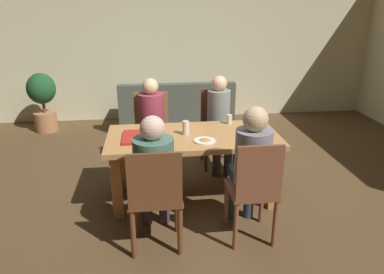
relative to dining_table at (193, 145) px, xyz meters
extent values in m
plane|color=brown|center=(0.00, 0.00, -0.61)|extent=(20.00, 20.00, 0.00)
cube|color=beige|center=(0.00, 3.05, 0.69)|extent=(7.41, 0.12, 2.61)
cube|color=#BD8449|center=(0.00, 0.00, 0.09)|extent=(1.79, 0.86, 0.05)
cube|color=#C67D40|center=(-0.79, -0.33, -0.27)|extent=(0.10, 0.10, 0.67)
cube|color=#C67D40|center=(0.79, -0.33, -0.27)|extent=(0.10, 0.10, 0.67)
cube|color=#C67D40|center=(-0.79, 0.33, -0.27)|extent=(0.10, 0.10, 0.67)
cube|color=#C67D40|center=(0.79, 0.33, -0.27)|extent=(0.10, 0.10, 0.67)
cylinder|color=olive|center=(-0.23, 0.60, -0.38)|extent=(0.05, 0.05, 0.46)
cylinder|color=olive|center=(-0.62, 0.60, -0.38)|extent=(0.05, 0.05, 0.46)
cylinder|color=olive|center=(-0.23, 0.97, -0.38)|extent=(0.05, 0.05, 0.46)
cylinder|color=olive|center=(-0.62, 0.97, -0.38)|extent=(0.05, 0.05, 0.46)
cube|color=olive|center=(-0.42, 0.79, -0.14)|extent=(0.46, 0.44, 0.02)
cube|color=olive|center=(-0.42, 0.99, 0.11)|extent=(0.43, 0.03, 0.48)
cylinder|color=#42353F|center=(-0.34, 0.46, -0.37)|extent=(0.10, 0.10, 0.48)
cylinder|color=#42353F|center=(-0.50, 0.46, -0.37)|extent=(0.10, 0.10, 0.48)
cube|color=#42353F|center=(-0.42, 0.61, -0.08)|extent=(0.29, 0.34, 0.11)
cylinder|color=#953447|center=(-0.42, 0.79, 0.15)|extent=(0.32, 0.32, 0.46)
sphere|color=beige|center=(-0.42, 0.79, 0.47)|extent=(0.20, 0.20, 0.20)
cylinder|color=brown|center=(-0.62, -0.63, -0.38)|extent=(0.05, 0.05, 0.46)
cylinder|color=brown|center=(-0.23, -0.63, -0.38)|extent=(0.05, 0.05, 0.46)
cylinder|color=brown|center=(-0.62, -0.96, -0.38)|extent=(0.05, 0.05, 0.46)
cylinder|color=brown|center=(-0.23, -0.96, -0.38)|extent=(0.05, 0.05, 0.46)
cube|color=brown|center=(-0.42, -0.79, -0.14)|extent=(0.45, 0.39, 0.02)
cube|color=brown|center=(-0.42, -0.98, 0.11)|extent=(0.43, 0.03, 0.48)
cylinder|color=#422E3B|center=(-0.51, -0.46, -0.37)|extent=(0.10, 0.10, 0.48)
cylinder|color=#422E3B|center=(-0.34, -0.46, -0.37)|extent=(0.10, 0.10, 0.48)
cube|color=#422E3B|center=(-0.42, -0.62, -0.08)|extent=(0.30, 0.35, 0.11)
cylinder|color=#49715D|center=(-0.42, -0.79, 0.15)|extent=(0.34, 0.34, 0.47)
sphere|color=beige|center=(-0.42, -0.79, 0.48)|extent=(0.20, 0.20, 0.20)
cylinder|color=brown|center=(0.60, 0.61, -0.38)|extent=(0.04, 0.04, 0.46)
cylinder|color=brown|center=(0.24, 0.61, -0.38)|extent=(0.04, 0.04, 0.46)
cylinder|color=brown|center=(0.60, 0.96, -0.38)|extent=(0.04, 0.04, 0.46)
cylinder|color=brown|center=(0.24, 0.96, -0.38)|extent=(0.04, 0.04, 0.46)
cube|color=brown|center=(0.42, 0.79, -0.14)|extent=(0.42, 0.41, 0.02)
cube|color=brown|center=(0.42, 0.98, 0.12)|extent=(0.40, 0.03, 0.51)
cylinder|color=#342F41|center=(0.49, 0.48, -0.37)|extent=(0.10, 0.10, 0.48)
cylinder|color=#342F41|center=(0.35, 0.48, -0.37)|extent=(0.10, 0.10, 0.48)
cube|color=#342F41|center=(0.42, 0.62, -0.08)|extent=(0.26, 0.33, 0.11)
cylinder|color=gray|center=(0.42, 0.79, 0.16)|extent=(0.29, 0.29, 0.48)
sphere|color=beige|center=(0.42, 0.79, 0.48)|extent=(0.19, 0.19, 0.19)
cylinder|color=brown|center=(0.25, -0.57, -0.38)|extent=(0.04, 0.04, 0.46)
cylinder|color=brown|center=(0.60, -0.57, -0.38)|extent=(0.04, 0.04, 0.46)
cylinder|color=brown|center=(0.25, -0.95, -0.38)|extent=(0.04, 0.04, 0.46)
cylinder|color=brown|center=(0.60, -0.95, -0.38)|extent=(0.04, 0.04, 0.46)
cube|color=brown|center=(0.42, -0.76, -0.14)|extent=(0.41, 0.44, 0.02)
cube|color=brown|center=(0.42, -0.96, 0.11)|extent=(0.38, 0.03, 0.49)
cylinder|color=#2C3D48|center=(0.34, -0.46, -0.37)|extent=(0.10, 0.10, 0.48)
cylinder|color=#2C3D48|center=(0.50, -0.46, -0.37)|extent=(0.10, 0.10, 0.48)
cube|color=#2C3D48|center=(0.42, -0.60, -0.08)|extent=(0.28, 0.31, 0.11)
cylinder|color=gray|center=(0.42, -0.76, 0.17)|extent=(0.31, 0.31, 0.50)
sphere|color=#D6B383|center=(0.42, -0.76, 0.51)|extent=(0.21, 0.21, 0.21)
cube|color=red|center=(-0.53, -0.03, 0.13)|extent=(0.39, 0.39, 0.03)
cylinder|color=white|center=(0.09, -0.20, 0.12)|extent=(0.22, 0.22, 0.01)
cone|color=#C5803A|center=(0.09, -0.20, 0.14)|extent=(0.12, 0.12, 0.02)
cylinder|color=white|center=(0.60, 0.06, 0.12)|extent=(0.20, 0.20, 0.01)
cylinder|color=silver|center=(0.45, 0.31, 0.17)|extent=(0.06, 0.06, 0.11)
cylinder|color=silver|center=(-0.08, 0.02, 0.19)|extent=(0.07, 0.07, 0.15)
cube|color=#4E5448|center=(0.00, 2.37, -0.40)|extent=(1.86, 0.76, 0.42)
cube|color=#4E5448|center=(0.00, 2.07, 0.01)|extent=(1.86, 0.16, 0.41)
cube|color=#4E5448|center=(-0.83, 2.37, -0.10)|extent=(0.20, 0.73, 0.18)
cube|color=#4E5448|center=(0.83, 2.37, -0.10)|extent=(0.20, 0.73, 0.18)
cylinder|color=#B2754C|center=(-2.17, 2.47, -0.45)|extent=(0.36, 0.36, 0.32)
cylinder|color=brown|center=(-2.17, 2.47, -0.18)|extent=(0.05, 0.05, 0.22)
ellipsoid|color=#1F5129|center=(-2.17, 2.47, 0.11)|extent=(0.45, 0.45, 0.50)
camera|label=1|loc=(-0.43, -3.48, 1.41)|focal=33.59mm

